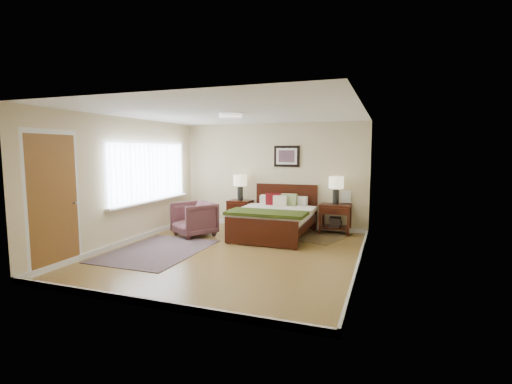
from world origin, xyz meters
TOP-DOWN VIEW (x-y plane):
  - floor at (0.00, 0.00)m, footprint 5.00×5.00m
  - back_wall at (0.00, 2.50)m, footprint 4.50×0.04m
  - front_wall at (0.00, -2.50)m, footprint 4.50×0.04m
  - left_wall at (-2.25, 0.00)m, footprint 0.04×5.00m
  - right_wall at (2.25, 0.00)m, footprint 0.04×5.00m
  - ceiling at (0.00, 0.00)m, footprint 4.50×5.00m
  - window at (-2.20, 0.70)m, footprint 0.11×2.72m
  - door at (-2.23, -1.75)m, footprint 0.06×1.00m
  - ceil_fixture at (0.00, 0.00)m, footprint 0.44×0.44m
  - bed at (0.35, 1.55)m, footprint 1.61×1.93m
  - wall_art at (0.35, 2.47)m, footprint 0.62×0.05m
  - nightstand_left at (-0.76, 2.25)m, footprint 0.55×0.49m
  - nightstand_right at (1.54, 2.26)m, footprint 0.67×0.50m
  - lamp_left at (-0.76, 2.27)m, footprint 0.33×0.33m
  - lamp_right at (1.54, 2.27)m, footprint 0.33×0.33m
  - armchair at (-1.33, 1.00)m, footprint 1.10×1.11m
  - rug_persian at (-1.35, -0.34)m, footprint 1.54×2.17m
  - rug_navy at (1.34, 1.80)m, footprint 1.18×1.44m

SIDE VIEW (x-z plane):
  - floor at x=0.00m, z-range 0.00..0.00m
  - rug_persian at x=-1.35m, z-range 0.00..0.01m
  - rug_navy at x=1.34m, z-range 0.00..0.01m
  - armchair at x=-1.33m, z-range 0.00..0.74m
  - nightstand_right at x=1.54m, z-range 0.06..0.73m
  - bed at x=0.35m, z-range -0.04..1.00m
  - nightstand_left at x=-0.76m, z-range 0.20..0.85m
  - door at x=-2.23m, z-range -0.02..2.16m
  - lamp_left at x=-0.76m, z-range 0.77..1.38m
  - lamp_right at x=1.54m, z-range 0.79..1.40m
  - back_wall at x=0.00m, z-range 0.00..2.50m
  - front_wall at x=0.00m, z-range 0.00..2.50m
  - left_wall at x=-2.25m, z-range 0.00..2.50m
  - right_wall at x=2.25m, z-range 0.00..2.50m
  - window at x=-2.20m, z-range 0.72..2.04m
  - wall_art at x=0.35m, z-range 1.47..1.97m
  - ceil_fixture at x=0.00m, z-range 2.43..2.50m
  - ceiling at x=0.00m, z-range 2.49..2.51m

